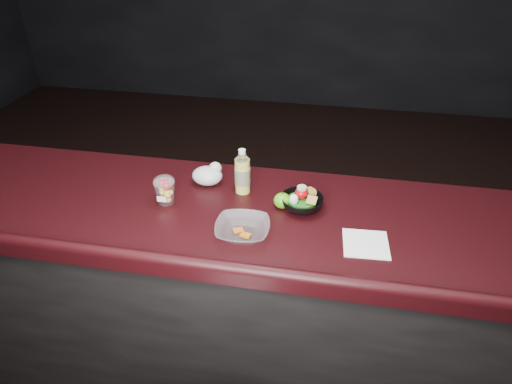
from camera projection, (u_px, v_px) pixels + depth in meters
room_shell at (210, 10)px, 1.12m from camera, size 8.00×8.00×8.00m
counter at (243, 302)px, 2.08m from camera, size 4.06×0.71×1.02m
lemonade_bottle at (242, 174)px, 1.88m from camera, size 0.07×0.07×0.20m
fruit_cup at (165, 189)px, 1.82m from camera, size 0.09×0.09×0.12m
green_apple at (282, 201)px, 1.81m from camera, size 0.07×0.07×0.07m
plastic_bag at (208, 175)px, 1.96m from camera, size 0.13×0.11×0.10m
snack_bowl at (302, 201)px, 1.80m from camera, size 0.22×0.22×0.09m
takeout_bowl at (243, 230)px, 1.66m from camera, size 0.22×0.22×0.05m
paper_napkin at (366, 244)px, 1.63m from camera, size 0.17×0.17×0.00m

